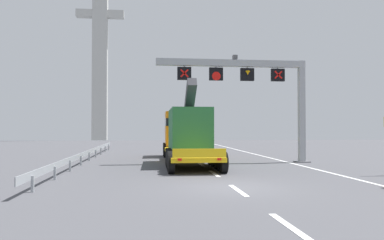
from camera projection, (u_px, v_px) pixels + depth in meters
ground at (230, 187)px, 14.86m from camera, size 112.00×112.00×0.00m
lane_markings at (195, 161)px, 26.88m from camera, size 0.20×38.79×0.01m
edge_line_right at (278, 160)px, 27.49m from camera, size 0.20×63.00×0.01m
overhead_lane_gantry at (253, 81)px, 25.38m from camera, size 10.40×0.90×7.23m
heavy_haul_truck_yellow at (186, 133)px, 26.62m from camera, size 3.15×14.09×5.30m
guardrail_left at (88, 153)px, 26.69m from camera, size 0.13×29.52×0.76m
bridge_pylon_distant at (100, 36)px, 72.21m from camera, size 9.00×2.00×39.09m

